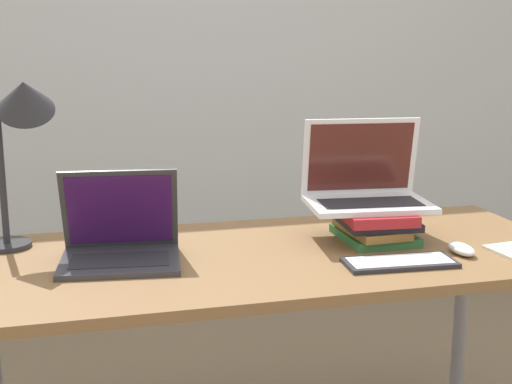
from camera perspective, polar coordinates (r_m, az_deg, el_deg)
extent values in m
cube|color=silver|center=(3.56, -6.02, 12.17)|extent=(8.00, 0.05, 2.70)
cube|color=brown|center=(2.05, 1.19, -5.26)|extent=(1.75, 0.74, 0.03)
cylinder|color=gray|center=(2.76, 16.06, -9.34)|extent=(0.05, 0.05, 0.73)
cube|color=#333338|center=(1.98, -10.80, -5.48)|extent=(0.35, 0.29, 0.02)
cube|color=#232328|center=(1.96, -10.84, -5.36)|extent=(0.28, 0.16, 0.00)
cube|color=#333338|center=(2.02, -10.83, -1.36)|extent=(0.33, 0.13, 0.24)
cube|color=#381451|center=(2.02, -10.84, -1.44)|extent=(0.30, 0.11, 0.21)
cube|color=#33753D|center=(2.20, 9.45, -3.44)|extent=(0.20, 0.24, 0.03)
cube|color=olive|center=(2.18, 9.19, -2.87)|extent=(0.16, 0.26, 0.02)
cube|color=black|center=(2.18, 9.54, -2.26)|extent=(0.23, 0.26, 0.02)
cube|color=maroon|center=(2.17, 9.34, -1.64)|extent=(0.22, 0.29, 0.03)
cube|color=silver|center=(2.17, 9.00, -0.98)|extent=(0.39, 0.28, 0.02)
cube|color=#232328|center=(2.15, 9.13, -0.83)|extent=(0.31, 0.16, 0.00)
cube|color=silver|center=(2.24, 8.34, 2.83)|extent=(0.37, 0.09, 0.24)
cube|color=#4C1E19|center=(2.23, 8.37, 2.79)|extent=(0.33, 0.07, 0.21)
cube|color=#28282D|center=(1.98, 11.43, -5.56)|extent=(0.31, 0.14, 0.01)
cube|color=silver|center=(1.98, 11.44, -5.37)|extent=(0.28, 0.11, 0.00)
ellipsoid|color=white|center=(2.11, 16.13, -4.40)|extent=(0.06, 0.11, 0.03)
cylinder|color=#28282D|center=(2.22, -19.28, -4.01)|extent=(0.14, 0.14, 0.01)
cylinder|color=#28282D|center=(2.17, -19.65, 0.97)|extent=(0.02, 0.02, 0.38)
cone|color=#28282D|center=(2.09, -18.03, 7.31)|extent=(0.16, 0.19, 0.17)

